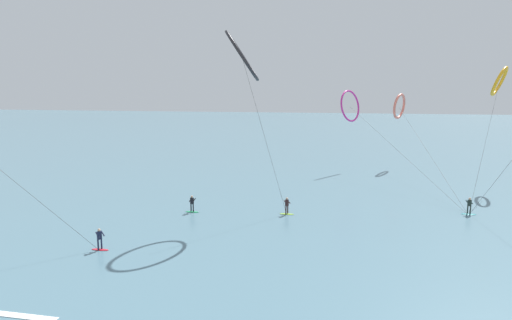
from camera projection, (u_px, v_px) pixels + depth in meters
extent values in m
cube|color=slate|center=(314.00, 135.00, 117.08)|extent=(400.00, 200.00, 0.08)
ellipsoid|color=#8CC62D|center=(287.00, 214.00, 43.53)|extent=(1.40, 0.40, 0.06)
cylinder|color=black|center=(288.00, 209.00, 43.56)|extent=(0.12, 0.12, 0.80)
cylinder|color=black|center=(286.00, 210.00, 43.36)|extent=(0.12, 0.12, 0.80)
cube|color=black|center=(287.00, 203.00, 43.34)|extent=(0.34, 0.38, 0.62)
sphere|color=tan|center=(287.00, 199.00, 43.28)|extent=(0.22, 0.22, 0.22)
cylinder|color=black|center=(288.00, 201.00, 43.61)|extent=(0.47, 0.35, 0.39)
cylinder|color=black|center=(286.00, 202.00, 43.30)|extent=(0.47, 0.35, 0.39)
ellipsoid|color=#199351|center=(192.00, 212.00, 44.28)|extent=(1.40, 0.40, 0.06)
cylinder|color=black|center=(193.00, 208.00, 44.14)|extent=(0.12, 0.12, 0.80)
cylinder|color=black|center=(191.00, 207.00, 44.28)|extent=(0.12, 0.12, 0.80)
cube|color=black|center=(192.00, 201.00, 44.10)|extent=(0.37, 0.30, 0.62)
sphere|color=tan|center=(192.00, 197.00, 44.03)|extent=(0.22, 0.22, 0.22)
cylinder|color=black|center=(194.00, 200.00, 44.10)|extent=(0.26, 0.50, 0.39)
cylinder|color=black|center=(191.00, 200.00, 44.32)|extent=(0.26, 0.50, 0.39)
ellipsoid|color=teal|center=(469.00, 214.00, 43.45)|extent=(1.40, 0.40, 0.06)
cylinder|color=#1E2823|center=(468.00, 210.00, 43.49)|extent=(0.12, 0.12, 0.80)
cylinder|color=#1E2823|center=(470.00, 210.00, 43.27)|extent=(0.12, 0.12, 0.80)
cube|color=#1E2823|center=(470.00, 203.00, 43.27)|extent=(0.37, 0.37, 0.62)
sphere|color=tan|center=(470.00, 199.00, 43.20)|extent=(0.22, 0.22, 0.22)
cylinder|color=#1E2823|center=(467.00, 202.00, 43.55)|extent=(0.41, 0.43, 0.39)
cylinder|color=#1E2823|center=(471.00, 203.00, 43.20)|extent=(0.41, 0.43, 0.39)
ellipsoid|color=red|center=(100.00, 250.00, 34.00)|extent=(1.40, 0.40, 0.06)
cylinder|color=#191E38|center=(102.00, 244.00, 34.03)|extent=(0.12, 0.12, 0.80)
cylinder|color=#191E38|center=(98.00, 245.00, 33.82)|extent=(0.12, 0.12, 0.80)
cube|color=#191E38|center=(99.00, 235.00, 33.81)|extent=(0.34, 0.38, 0.62)
sphere|color=tan|center=(99.00, 230.00, 33.75)|extent=(0.22, 0.22, 0.22)
cylinder|color=#191E38|center=(103.00, 233.00, 34.08)|extent=(0.48, 0.33, 0.39)
cylinder|color=#191E38|center=(97.00, 235.00, 33.76)|extent=(0.48, 0.33, 0.39)
torus|color=orange|center=(499.00, 81.00, 55.39)|extent=(3.35, 4.34, 3.82)
cylinder|color=#3F3F3F|center=(486.00, 141.00, 49.44)|extent=(6.86, 15.77, 12.96)
torus|color=black|center=(242.00, 56.00, 41.18)|extent=(4.06, 5.91, 4.73)
cylinder|color=#3F3F3F|center=(265.00, 138.00, 42.37)|extent=(4.28, 0.70, 15.14)
torus|color=#CC288E|center=(350.00, 106.00, 66.67)|extent=(3.68, 4.66, 4.79)
cylinder|color=#3F3F3F|center=(397.00, 150.00, 55.08)|extent=(11.17, 23.47, 9.50)
torus|color=#EA7260|center=(399.00, 106.00, 68.76)|extent=(2.68, 3.90, 4.02)
cylinder|color=#3F3F3F|center=(426.00, 149.00, 56.13)|extent=(3.61, 27.00, 9.31)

